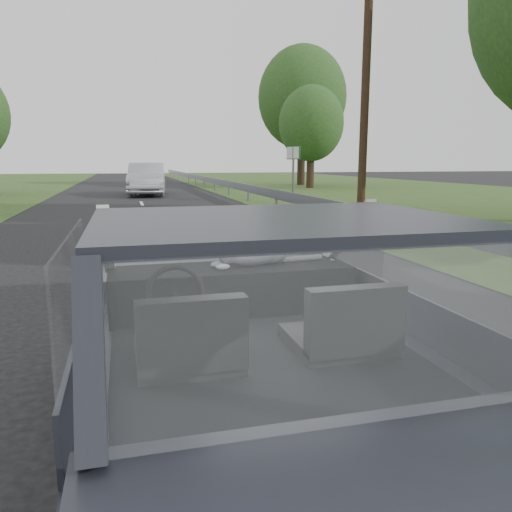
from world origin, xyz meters
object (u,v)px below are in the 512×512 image
subject_car (256,338)px  utility_pole (366,82)px  highway_sign (293,174)px  cat (254,252)px  other_car (147,179)px

subject_car → utility_pole: size_ratio=0.47×
subject_car → highway_sign: size_ratio=1.74×
cat → highway_sign: bearing=58.5°
other_car → cat: bearing=-85.7°
cat → highway_sign: 18.10m
utility_pole → subject_car: bearing=-118.7°
other_car → subject_car: bearing=-86.1°
other_car → utility_pole: (6.70, -10.17, 3.44)m
highway_sign → utility_pole: utility_pole is taller
subject_car → highway_sign: (6.28, 17.67, 0.43)m
highway_sign → other_car: bearing=118.8°
other_car → highway_sign: (5.80, -5.60, 0.35)m
other_car → highway_sign: bearing=-38.9°
cat → utility_pole: size_ratio=0.07×
subject_car → cat: 0.75m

